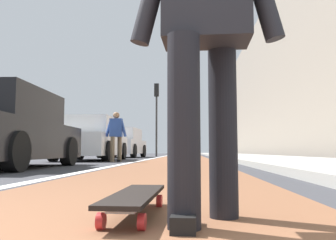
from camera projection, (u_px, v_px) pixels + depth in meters
The scene contains 12 objects.
ground_plane at pixel (178, 162), 10.44m from camera, with size 80.00×80.00×0.00m, color #38383D.
bike_lane_paint at pixel (185, 156), 24.35m from camera, with size 56.00×2.31×0.00m, color brown.
lane_stripe_white at pixel (162, 157), 20.46m from camera, with size 52.00×0.16×0.01m, color silver.
sidewalk_curb at pixel (244, 156), 18.19m from camera, with size 52.00×3.20×0.12m, color #9E9B93.
building_facade at pixel (276, 79), 22.44m from camera, with size 40.00×1.20×9.95m, color gray.
skateboard at pixel (135, 197), 1.72m from camera, with size 0.85×0.23×0.11m.
skater_person at pixel (205, 19), 1.62m from camera, with size 0.46×0.72×1.64m.
parked_car_near at pixel (2, 131), 6.59m from camera, with size 4.05×2.03×1.48m.
parked_car_mid at pixel (91, 140), 12.21m from camera, with size 4.33×1.94×1.49m.
parked_car_far at pixel (123, 143), 18.13m from camera, with size 4.47×1.99×1.50m.
traffic_light at pixel (157, 106), 21.60m from camera, with size 0.33×0.28×4.53m.
pedestrian_distant at pixel (116, 133), 10.63m from camera, with size 0.43×0.67×1.53m.
Camera 1 is at (-0.50, -0.36, 0.32)m, focal length 37.14 mm.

